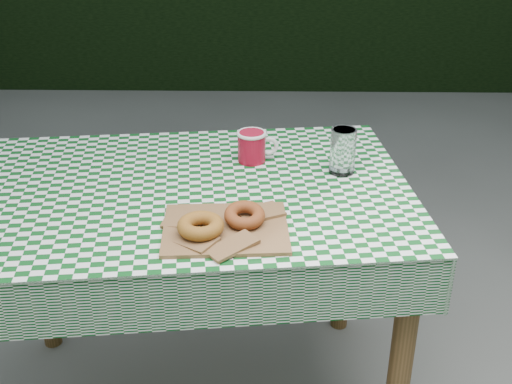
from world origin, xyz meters
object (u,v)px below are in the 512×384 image
table (196,304)px  drinking_glass (343,151)px  paper_bag (226,228)px  coffee_mug (252,147)px

table → drinking_glass: size_ratio=9.03×
paper_bag → coffee_mug: bearing=82.4°
table → drinking_glass: (0.41, 0.11, 0.44)m
paper_bag → coffee_mug: (0.05, 0.39, 0.04)m
paper_bag → drinking_glass: size_ratio=2.29×
drinking_glass → paper_bag: bearing=-133.3°
paper_bag → drinking_glass: 0.45m
coffee_mug → drinking_glass: size_ratio=1.24×
table → drinking_glass: drinking_glass is taller
table → drinking_glass: 0.61m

